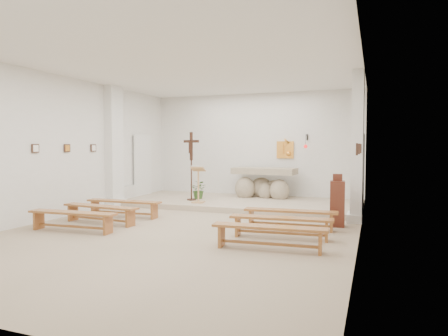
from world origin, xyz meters
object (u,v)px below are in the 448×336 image
at_px(altar, 263,185).
at_px(bench_right_front, 290,215).
at_px(crucifix_stand, 191,161).
at_px(bench_right_second, 281,222).
at_px(bench_left_third, 72,217).
at_px(lectern, 198,184).
at_px(bench_right_third, 269,232).
at_px(bench_left_front, 124,205).
at_px(donation_pedestal, 337,203).
at_px(bench_left_second, 100,210).

bearing_deg(altar, bench_right_front, -63.39).
distance_m(crucifix_stand, bench_right_second, 4.91).
relative_size(bench_right_front, bench_left_third, 1.00).
xyz_separation_m(altar, bench_right_front, (1.61, -3.80, -0.23)).
bearing_deg(bench_right_front, bench_right_second, -94.27).
distance_m(lectern, bench_right_front, 3.65).
relative_size(bench_right_front, bench_right_third, 1.00).
bearing_deg(bench_left_third, lectern, 69.64).
bearing_deg(crucifix_stand, bench_left_front, -84.84).
xyz_separation_m(donation_pedestal, bench_left_front, (-5.09, -0.67, -0.20)).
bearing_deg(bench_left_third, bench_right_third, -3.66).
height_order(lectern, crucifix_stand, crucifix_stand).
xyz_separation_m(lectern, bench_left_front, (-1.14, -1.98, -0.37)).
relative_size(lectern, bench_right_third, 0.54).
relative_size(altar, bench_left_front, 1.03).
distance_m(bench_left_front, bench_right_third, 4.56).
xyz_separation_m(donation_pedestal, bench_right_second, (-0.91, -1.58, -0.20)).
relative_size(bench_right_front, bench_left_second, 1.00).
relative_size(donation_pedestal, bench_left_front, 0.59).
bearing_deg(bench_left_third, bench_left_second, 86.34).
height_order(donation_pedestal, bench_right_third, donation_pedestal).
bearing_deg(donation_pedestal, lectern, 156.08).
bearing_deg(bench_right_third, bench_left_third, 175.78).
bearing_deg(lectern, bench_right_front, -38.52).
xyz_separation_m(donation_pedestal, bench_left_third, (-5.09, -2.49, -0.20)).
distance_m(crucifix_stand, bench_left_front, 2.72).
height_order(bench_left_front, bench_right_second, same).
height_order(bench_left_front, bench_right_front, same).
xyz_separation_m(bench_right_front, bench_right_second, (-0.00, -0.91, 0.00)).
height_order(lectern, bench_right_front, lectern).
bearing_deg(bench_left_front, altar, 53.32).
relative_size(lectern, bench_left_front, 0.54).
relative_size(crucifix_stand, donation_pedestal, 1.75).
bearing_deg(bench_right_third, bench_right_second, 85.78).
relative_size(bench_left_third, bench_right_third, 1.00).
relative_size(bench_right_front, bench_right_second, 1.00).
bearing_deg(bench_left_front, bench_right_front, -2.51).
bearing_deg(altar, crucifix_stand, -139.77).
relative_size(bench_right_second, bench_right_third, 1.00).
bearing_deg(crucifix_stand, bench_right_second, -22.16).
height_order(altar, bench_right_third, altar).
xyz_separation_m(bench_right_front, bench_left_second, (-4.19, -0.91, 0.00)).
xyz_separation_m(altar, bench_left_third, (-2.58, -5.62, -0.23)).
distance_m(altar, bench_right_third, 5.85).
bearing_deg(crucifix_stand, bench_left_second, -80.48).
bearing_deg(bench_right_second, lectern, 131.06).
bearing_deg(bench_left_second, bench_right_second, 4.66).
bearing_deg(bench_right_third, donation_pedestal, 65.77).
relative_size(crucifix_stand, bench_left_second, 1.03).
relative_size(lectern, crucifix_stand, 0.53).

